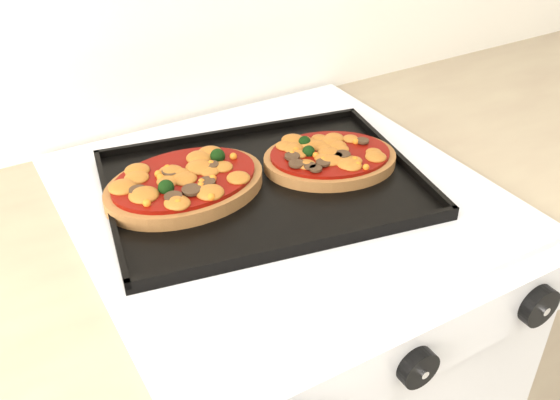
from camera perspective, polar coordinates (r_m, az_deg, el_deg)
stove at (r=1.24m, az=0.04°, el=-17.08°), size 0.60×0.60×0.91m
control_panel at (r=0.78m, az=12.07°, el=-13.53°), size 0.60×0.02×0.09m
knob_center at (r=0.76m, az=12.49°, el=-14.74°), size 0.05×0.02×0.05m
knob_right at (r=0.89m, az=22.57°, el=-8.93°), size 0.06×0.02×0.06m
baking_tray at (r=0.93m, az=-1.55°, el=1.58°), size 0.51×0.42×0.02m
pizza_left at (r=0.91m, az=-8.68°, el=1.64°), size 0.25×0.19×0.04m
pizza_right at (r=0.97m, az=4.59°, el=3.94°), size 0.25×0.22×0.03m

